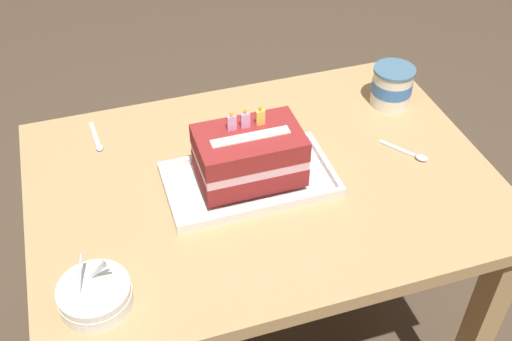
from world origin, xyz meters
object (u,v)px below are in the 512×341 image
at_px(bowl_stack, 95,295).
at_px(ice_cream_tub, 392,86).
at_px(foil_tray, 249,181).
at_px(serving_spoon_by_bowls, 97,142).
at_px(serving_spoon_near_tray, 415,155).
at_px(birthday_cake, 249,155).

relative_size(bowl_stack, ice_cream_tub, 1.28).
distance_m(foil_tray, serving_spoon_by_bowls, 0.40).
xyz_separation_m(bowl_stack, ice_cream_tub, (0.81, 0.41, 0.03)).
xyz_separation_m(bowl_stack, serving_spoon_near_tray, (0.77, 0.20, -0.02)).
xyz_separation_m(ice_cream_tub, serving_spoon_by_bowls, (-0.75, 0.06, -0.05)).
distance_m(bowl_stack, serving_spoon_by_bowls, 0.48).
bearing_deg(serving_spoon_near_tray, birthday_cake, 175.60).
bearing_deg(ice_cream_tub, bowl_stack, -152.92).
relative_size(foil_tray, serving_spoon_near_tray, 3.41).
height_order(ice_cream_tub, serving_spoon_by_bowls, ice_cream_tub).
bearing_deg(serving_spoon_by_bowls, ice_cream_tub, -4.83).
bearing_deg(bowl_stack, birthday_cake, 31.73).
height_order(foil_tray, bowl_stack, bowl_stack).
distance_m(birthday_cake, serving_spoon_by_bowls, 0.41).
bearing_deg(serving_spoon_by_bowls, bowl_stack, -96.92).
xyz_separation_m(foil_tray, ice_cream_tub, (0.44, 0.19, 0.05)).
bearing_deg(serving_spoon_by_bowls, foil_tray, -39.09).
xyz_separation_m(birthday_cake, serving_spoon_by_bowls, (-0.31, 0.25, -0.08)).
bearing_deg(ice_cream_tub, foil_tray, -157.08).
height_order(foil_tray, birthday_cake, birthday_cake).
xyz_separation_m(foil_tray, serving_spoon_near_tray, (0.40, -0.03, -0.00)).
relative_size(foil_tray, ice_cream_tub, 3.51).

